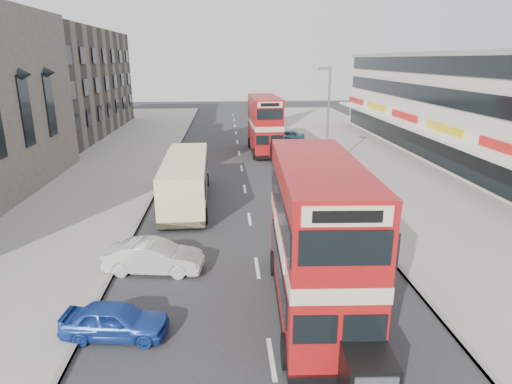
# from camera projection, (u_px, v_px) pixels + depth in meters

# --- Properties ---
(ground) EXTENTS (160.00, 160.00, 0.00)m
(ground) POSITION_uv_depth(u_px,v_px,m) (261.00, 291.00, 16.93)
(ground) COLOR #28282B
(ground) RESTS_ON ground
(road_surface) EXTENTS (12.00, 90.00, 0.01)m
(road_surface) POSITION_uv_depth(u_px,v_px,m) (241.00, 168.00, 36.01)
(road_surface) COLOR #28282B
(road_surface) RESTS_ON ground
(pavement_right) EXTENTS (12.00, 90.00, 0.15)m
(pavement_right) POSITION_uv_depth(u_px,v_px,m) (383.00, 165.00, 36.78)
(pavement_right) COLOR gray
(pavement_right) RESTS_ON ground
(pavement_left) EXTENTS (12.00, 90.00, 0.15)m
(pavement_left) POSITION_uv_depth(u_px,v_px,m) (93.00, 170.00, 35.19)
(pavement_left) COLOR gray
(pavement_left) RESTS_ON ground
(kerb_left) EXTENTS (0.20, 90.00, 0.16)m
(kerb_left) POSITION_uv_depth(u_px,v_px,m) (167.00, 169.00, 35.58)
(kerb_left) COLOR gray
(kerb_left) RESTS_ON ground
(kerb_right) EXTENTS (0.20, 90.00, 0.16)m
(kerb_right) POSITION_uv_depth(u_px,v_px,m) (314.00, 166.00, 36.39)
(kerb_right) COLOR gray
(kerb_right) RESTS_ON ground
(brick_terrace) EXTENTS (14.00, 28.00, 12.00)m
(brick_terrace) POSITION_uv_depth(u_px,v_px,m) (44.00, 83.00, 49.95)
(brick_terrace) COLOR #66594C
(brick_terrace) RESTS_ON ground
(commercial_row) EXTENTS (9.90, 46.20, 9.30)m
(commercial_row) POSITION_uv_depth(u_px,v_px,m) (469.00, 107.00, 37.87)
(commercial_row) COLOR beige
(commercial_row) RESTS_ON ground
(street_lamp) EXTENTS (1.00, 0.20, 8.12)m
(street_lamp) POSITION_uv_depth(u_px,v_px,m) (327.00, 112.00, 33.13)
(street_lamp) COLOR slate
(street_lamp) RESTS_ON ground
(bus_main) EXTENTS (3.03, 9.68, 5.28)m
(bus_main) POSITION_uv_depth(u_px,v_px,m) (317.00, 238.00, 14.92)
(bus_main) COLOR black
(bus_main) RESTS_ON ground
(bus_second) EXTENTS (2.77, 9.34, 5.13)m
(bus_second) POSITION_uv_depth(u_px,v_px,m) (265.00, 124.00, 41.39)
(bus_second) COLOR black
(bus_second) RESTS_ON ground
(coach) EXTENTS (2.84, 10.11, 2.66)m
(coach) POSITION_uv_depth(u_px,v_px,m) (186.00, 179.00, 26.92)
(coach) COLOR black
(coach) RESTS_ON ground
(car_left_near) EXTENTS (3.57, 1.77, 1.17)m
(car_left_near) POSITION_uv_depth(u_px,v_px,m) (115.00, 320.00, 14.03)
(car_left_near) COLOR #1C3E9C
(car_left_near) RESTS_ON ground
(car_left_front) EXTENTS (4.24, 1.95, 1.35)m
(car_left_front) POSITION_uv_depth(u_px,v_px,m) (154.00, 257.00, 18.35)
(car_left_front) COLOR beige
(car_left_front) RESTS_ON ground
(car_right_a) EXTENTS (4.14, 1.82, 1.18)m
(car_right_a) POSITION_uv_depth(u_px,v_px,m) (310.00, 169.00, 33.25)
(car_right_a) COLOR #9F190F
(car_right_a) RESTS_ON ground
(car_right_b) EXTENTS (4.14, 1.99, 1.14)m
(car_right_b) POSITION_uv_depth(u_px,v_px,m) (292.00, 155.00, 38.42)
(car_right_b) COLOR #BA5412
(car_right_b) RESTS_ON ground
(car_right_c) EXTENTS (4.21, 2.13, 1.37)m
(car_right_c) POSITION_uv_depth(u_px,v_px,m) (286.00, 136.00, 46.93)
(car_right_c) COLOR #5494A8
(car_right_c) RESTS_ON ground
(pedestrian_near) EXTENTS (0.69, 0.49, 1.80)m
(pedestrian_near) POSITION_uv_depth(u_px,v_px,m) (347.00, 170.00, 31.26)
(pedestrian_near) COLOR gray
(pedestrian_near) RESTS_ON pavement_right
(cyclist) EXTENTS (0.70, 1.75, 1.92)m
(cyclist) POSITION_uv_depth(u_px,v_px,m) (294.00, 155.00, 38.16)
(cyclist) COLOR gray
(cyclist) RESTS_ON ground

